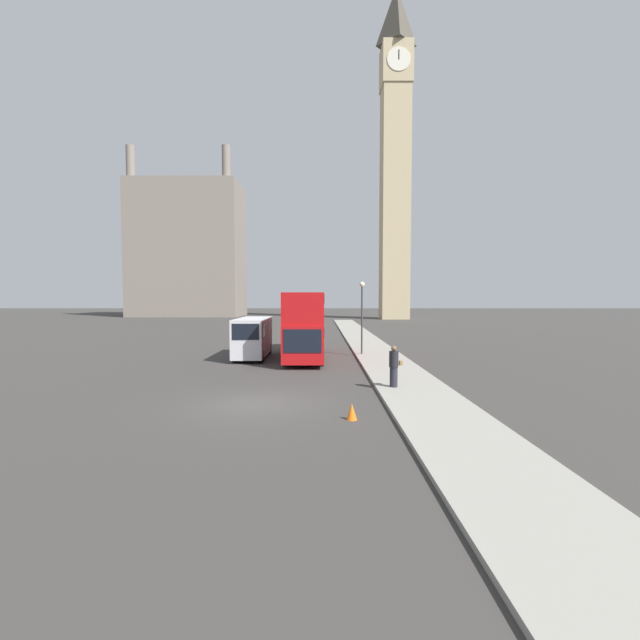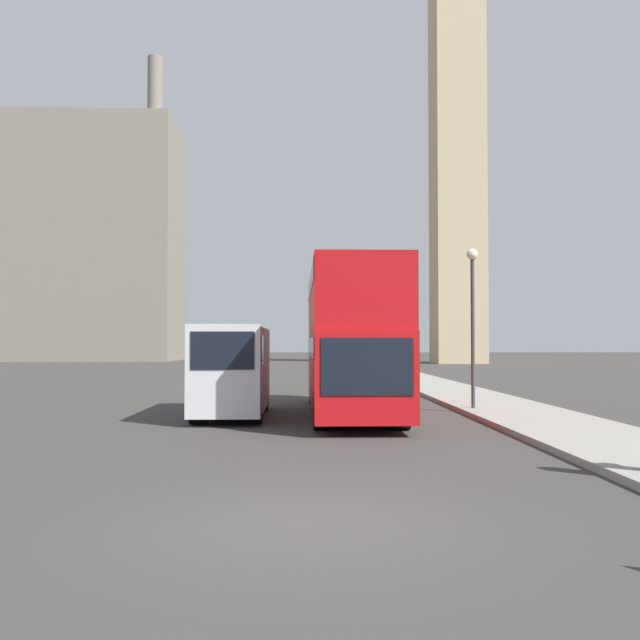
{
  "view_description": "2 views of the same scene",
  "coord_description": "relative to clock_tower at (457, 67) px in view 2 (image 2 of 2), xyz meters",
  "views": [
    {
      "loc": [
        2.52,
        -16.21,
        4.09
      ],
      "look_at": [
        2.53,
        11.97,
        2.62
      ],
      "focal_mm": 24.0,
      "sensor_mm": 36.0,
      "label": 1
    },
    {
      "loc": [
        -0.02,
        -8.8,
        2.22
      ],
      "look_at": [
        0.84,
        21.57,
        3.18
      ],
      "focal_mm": 40.0,
      "sensor_mm": 36.0,
      "label": 2
    }
  ],
  "objects": [
    {
      "name": "ground_plane",
      "position": [
        -16.83,
        -66.44,
        -31.89
      ],
      "size": [
        300.0,
        300.0,
        0.0
      ],
      "primitive_type": "plane",
      "color": "#383533"
    },
    {
      "name": "clock_tower",
      "position": [
        0.0,
        0.0,
        0.0
      ],
      "size": [
        5.62,
        5.79,
        62.21
      ],
      "color": "tan",
      "rests_on": "ground_plane"
    },
    {
      "name": "building_block_distant",
      "position": [
        -43.57,
        13.29,
        -17.29
      ],
      "size": [
        23.27,
        14.67,
        35.45
      ],
      "color": "slate",
      "rests_on": "ground_plane"
    },
    {
      "name": "red_double_decker_bus",
      "position": [
        -15.29,
        -53.31,
        -29.46
      ],
      "size": [
        2.48,
        11.05,
        4.39
      ],
      "color": "#B71114",
      "rests_on": "ground_plane"
    },
    {
      "name": "white_van",
      "position": [
        -18.86,
        -53.86,
        -30.44
      ],
      "size": [
        1.98,
        5.82,
        2.7
      ],
      "color": "silver",
      "rests_on": "ground_plane"
    },
    {
      "name": "street_lamp",
      "position": [
        -11.37,
        -52.87,
        -28.37
      ],
      "size": [
        0.36,
        0.36,
        5.05
      ],
      "color": "#38383D",
      "rests_on": "sidewalk_strip"
    }
  ]
}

